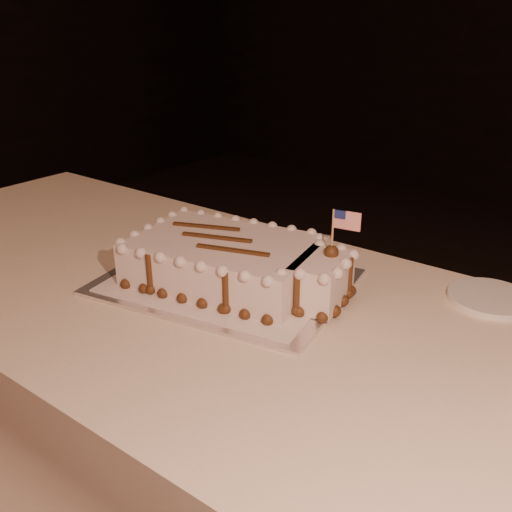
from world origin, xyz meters
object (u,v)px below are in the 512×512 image
Objects in this scene: banquet_table at (280,477)px; side_plate at (490,298)px; cake_board at (225,282)px; sheet_cake at (236,262)px.

banquet_table is 14.82× the size of side_plate.
cake_board is 3.02× the size of side_plate.
side_plate reaches higher than cake_board.
sheet_cake is (-0.16, 0.06, 0.43)m from banquet_table.
banquet_table is at bearing -20.77° from sheet_cake.
sheet_cake is at bearing -150.42° from side_plate.
cake_board is (-0.19, 0.06, 0.38)m from banquet_table.
sheet_cake is (0.03, 0.00, 0.05)m from cake_board.
side_plate reaches higher than banquet_table.
cake_board is 1.03× the size of sheet_cake.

